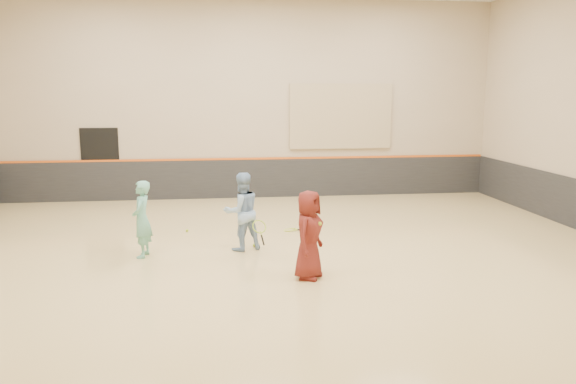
{
  "coord_description": "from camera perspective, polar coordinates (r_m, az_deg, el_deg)",
  "views": [
    {
      "loc": [
        -1.01,
        -11.23,
        3.24
      ],
      "look_at": [
        0.45,
        0.4,
        1.15
      ],
      "focal_mm": 35.0,
      "sensor_mm": 36.0,
      "label": 1
    }
  ],
  "objects": [
    {
      "name": "wainscot_back",
      "position": [
        17.43,
        -3.76,
        1.38
      ],
      "size": [
        14.9,
        0.04,
        1.2
      ],
      "primitive_type": "cube",
      "color": "#232326",
      "rests_on": "floor"
    },
    {
      "name": "held_racket",
      "position": [
        11.41,
        -2.95,
        -3.53
      ],
      "size": [
        0.4,
        0.4,
        0.57
      ],
      "primitive_type": null,
      "color": "#A0CA2C",
      "rests_on": "instructor"
    },
    {
      "name": "acoustic_panel",
      "position": [
        17.61,
        5.39,
        7.66
      ],
      "size": [
        3.2,
        0.08,
        2.0
      ],
      "primitive_type": "cube",
      "color": "tan",
      "rests_on": "wall_back"
    },
    {
      "name": "doorway",
      "position": [
        17.69,
        -18.5,
        2.64
      ],
      "size": [
        1.1,
        0.05,
        2.2
      ],
      "primitive_type": "cube",
      "color": "black",
      "rests_on": "floor"
    },
    {
      "name": "young_man",
      "position": [
        9.83,
        2.12,
        -4.36
      ],
      "size": [
        0.81,
        0.91,
        1.57
      ],
      "primitive_type": "imported",
      "rotation": [
        0.0,
        0.0,
        1.05
      ],
      "color": "maroon",
      "rests_on": "floor"
    },
    {
      "name": "girl",
      "position": [
        11.46,
        -14.62,
        -2.69
      ],
      "size": [
        0.43,
        0.6,
        1.53
      ],
      "primitive_type": "imported",
      "rotation": [
        0.0,
        0.0,
        -1.69
      ],
      "color": "#6DBDA9",
      "rests_on": "floor"
    },
    {
      "name": "accent_stripe",
      "position": [
        17.34,
        -3.78,
        3.4
      ],
      "size": [
        14.9,
        0.03,
        0.06
      ],
      "primitive_type": "cube",
      "color": "#D85914",
      "rests_on": "wall_back"
    },
    {
      "name": "room",
      "position": [
        11.53,
        -1.97,
        -2.04
      ],
      "size": [
        15.04,
        12.04,
        6.22
      ],
      "color": "tan",
      "rests_on": "ground"
    },
    {
      "name": "spare_racket",
      "position": [
        13.34,
        0.23,
        -3.67
      ],
      "size": [
        0.72,
        0.72,
        0.13
      ],
      "primitive_type": null,
      "color": "#A6C22A",
      "rests_on": "floor"
    },
    {
      "name": "ball_in_hand",
      "position": [
        9.67,
        3.27,
        -3.23
      ],
      "size": [
        0.07,
        0.07,
        0.07
      ],
      "primitive_type": "sphere",
      "color": "#B2C92E",
      "rests_on": "young_man"
    },
    {
      "name": "ball_beside_spare",
      "position": [
        13.42,
        -10.22,
        -3.87
      ],
      "size": [
        0.07,
        0.07,
        0.07
      ],
      "primitive_type": "sphere",
      "color": "#AAC72E",
      "rests_on": "floor"
    },
    {
      "name": "instructor",
      "position": [
        11.61,
        -4.71,
        -1.99
      ],
      "size": [
        0.96,
        0.85,
        1.63
      ],
      "primitive_type": "imported",
      "rotation": [
        0.0,
        0.0,
        3.5
      ],
      "color": "#8EB2DC",
      "rests_on": "floor"
    },
    {
      "name": "ball_under_racket",
      "position": [
        11.99,
        -3.44,
        -5.42
      ],
      "size": [
        0.07,
        0.07,
        0.07
      ],
      "primitive_type": "sphere",
      "color": "#BCD531",
      "rests_on": "floor"
    }
  ]
}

